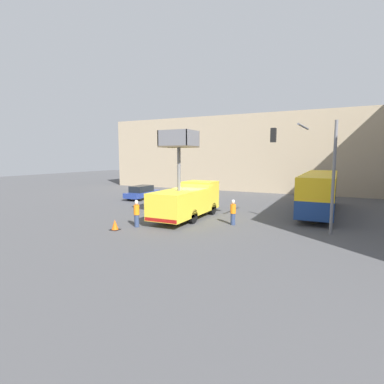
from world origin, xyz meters
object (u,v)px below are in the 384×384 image
object	(u,v)px
traffic_cone_near_truck	(115,225)
traffic_light_pole	(312,158)
road_worker_near_truck	(137,214)
road_worker_directing	(233,212)
city_bus	(320,190)
utility_truck	(187,199)
parked_car_curbside	(142,192)

from	to	relation	value
traffic_cone_near_truck	traffic_light_pole	bearing A→B (deg)	24.12
traffic_light_pole	road_worker_near_truck	distance (m)	11.60
traffic_light_pole	road_worker_directing	bearing A→B (deg)	-176.40
city_bus	road_worker_near_truck	bearing A→B (deg)	127.31
road_worker_near_truck	traffic_cone_near_truck	size ratio (longest dim) A/B	2.76
road_worker_near_truck	road_worker_directing	bearing A→B (deg)	-35.25
road_worker_near_truck	traffic_cone_near_truck	xyz separation A→B (m)	(-0.76, -1.28, -0.59)
utility_truck	road_worker_directing	bearing A→B (deg)	-5.91
utility_truck	city_bus	distance (m)	11.33
road_worker_near_truck	road_worker_directing	xyz separation A→B (m)	(5.53, 3.40, -0.04)
parked_car_curbside	road_worker_near_truck	bearing A→B (deg)	-56.10
city_bus	traffic_light_pole	bearing A→B (deg)	169.84
road_worker_near_truck	parked_car_curbside	size ratio (longest dim) A/B	0.38
traffic_cone_near_truck	parked_car_curbside	bearing A→B (deg)	118.40
utility_truck	city_bus	world-z (taller)	utility_truck
city_bus	parked_car_curbside	world-z (taller)	city_bus
utility_truck	road_worker_near_truck	size ratio (longest dim) A/B	4.00
traffic_light_pole	traffic_cone_near_truck	bearing A→B (deg)	-155.88
city_bus	traffic_cone_near_truck	bearing A→B (deg)	128.44
traffic_light_pole	traffic_cone_near_truck	xyz separation A→B (m)	(-11.13, -4.98, -4.24)
traffic_light_pole	parked_car_curbside	size ratio (longest dim) A/B	1.42
utility_truck	parked_car_curbside	xyz separation A→B (m)	(-9.22, 7.27, -0.79)
utility_truck	parked_car_curbside	world-z (taller)	utility_truck
city_bus	traffic_light_pole	size ratio (longest dim) A/B	1.83
traffic_light_pole	city_bus	bearing A→B (deg)	88.88
traffic_light_pole	traffic_cone_near_truck	distance (m)	12.91
parked_car_curbside	traffic_light_pole	bearing A→B (deg)	-22.43
city_bus	traffic_cone_near_truck	size ratio (longest dim) A/B	18.90
traffic_light_pole	utility_truck	bearing A→B (deg)	179.45
road_worker_directing	parked_car_curbside	world-z (taller)	road_worker_directing
traffic_light_pole	traffic_cone_near_truck	world-z (taller)	traffic_light_pole
road_worker_directing	parked_car_curbside	size ratio (longest dim) A/B	0.37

